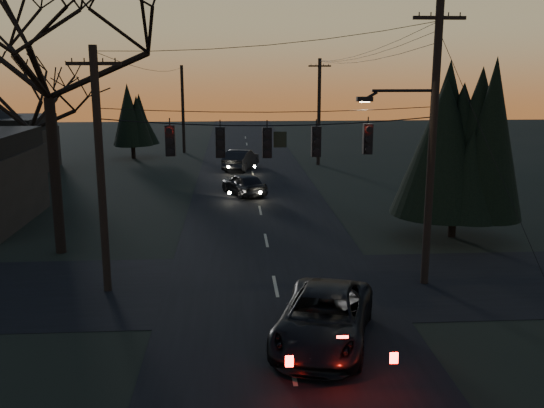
{
  "coord_description": "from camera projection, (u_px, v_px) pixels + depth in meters",
  "views": [
    {
      "loc": [
        -1.49,
        -10.73,
        7.77
      ],
      "look_at": [
        -0.27,
        7.8,
        3.58
      ],
      "focal_mm": 40.0,
      "sensor_mm": 36.0,
      "label": 1
    }
  ],
  "objects": [
    {
      "name": "bare_tree_dist",
      "position": [
        28.0,
        104.0,
        37.28
      ],
      "size": [
        6.75,
        6.75,
        7.97
      ],
      "color": "black",
      "rests_on": "ground"
    },
    {
      "name": "suv_near",
      "position": [
        324.0,
        318.0,
        17.35
      ],
      "size": [
        3.92,
        5.87,
        1.5
      ],
      "primitive_type": "imported",
      "rotation": [
        0.0,
        0.0,
        -0.29
      ],
      "color": "black",
      "rests_on": "ground"
    },
    {
      "name": "main_road",
      "position": [
        262.0,
        219.0,
        31.71
      ],
      "size": [
        8.0,
        120.0,
        0.02
      ],
      "primitive_type": "cube",
      "color": "black",
      "rests_on": "ground"
    },
    {
      "name": "sedan_oncoming_b",
      "position": [
        241.0,
        160.0,
        47.08
      ],
      "size": [
        3.02,
        5.0,
        1.56
      ],
      "primitive_type": "imported",
      "rotation": [
        0.0,
        0.0,
        2.83
      ],
      "color": "black",
      "rests_on": "ground"
    },
    {
      "name": "evergreen_right",
      "position": [
        458.0,
        145.0,
        27.54
      ],
      "size": [
        4.85,
        4.85,
        7.47
      ],
      "color": "black",
      "rests_on": "ground"
    },
    {
      "name": "span_signal_assembly",
      "position": [
        269.0,
        141.0,
        20.8
      ],
      "size": [
        11.5,
        0.44,
        1.51
      ],
      "color": "black",
      "rests_on": "ground"
    },
    {
      "name": "utility_pole_right",
      "position": [
        424.0,
        283.0,
        22.33
      ],
      "size": [
        5.0,
        0.3,
        10.0
      ],
      "primitive_type": null,
      "color": "black",
      "rests_on": "ground"
    },
    {
      "name": "utility_pole_far_l",
      "position": [
        184.0,
        153.0,
        56.64
      ],
      "size": [
        0.3,
        0.3,
        8.0
      ],
      "primitive_type": null,
      "color": "black",
      "rests_on": "ground"
    },
    {
      "name": "utility_pole_far_r",
      "position": [
        318.0,
        165.0,
        49.59
      ],
      "size": [
        1.8,
        0.3,
        8.5
      ],
      "primitive_type": null,
      "color": "black",
      "rests_on": "ground"
    },
    {
      "name": "bare_tree_left",
      "position": [
        44.0,
        30.0,
        24.04
      ],
      "size": [
        10.23,
        10.23,
        13.19
      ],
      "color": "black",
      "rests_on": "ground"
    },
    {
      "name": "utility_pole_left",
      "position": [
        108.0,
        291.0,
        21.6
      ],
      "size": [
        1.8,
        0.3,
        8.5
      ],
      "primitive_type": null,
      "color": "black",
      "rests_on": "ground"
    },
    {
      "name": "evergreen_dist",
      "position": [
        132.0,
        119.0,
        52.35
      ],
      "size": [
        3.41,
        3.41,
        5.65
      ],
      "color": "black",
      "rests_on": "ground"
    },
    {
      "name": "sedan_oncoming_a",
      "position": [
        244.0,
        184.0,
        37.73
      ],
      "size": [
        3.12,
        4.33,
        1.37
      ],
      "primitive_type": "imported",
      "rotation": [
        0.0,
        0.0,
        3.56
      ],
      "color": "black",
      "rests_on": "ground"
    },
    {
      "name": "cross_road",
      "position": [
        276.0,
        286.0,
        21.98
      ],
      "size": [
        60.0,
        7.0,
        0.02
      ],
      "primitive_type": "cube",
      "color": "black",
      "rests_on": "ground"
    }
  ]
}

